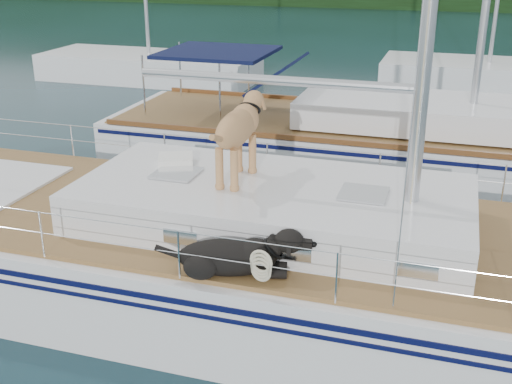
% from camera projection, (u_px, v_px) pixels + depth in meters
% --- Properties ---
extents(ground, '(120.00, 120.00, 0.00)m').
position_uv_depth(ground, '(219.00, 295.00, 9.39)').
color(ground, black).
rests_on(ground, ground).
extents(shore_bank, '(92.00, 1.00, 1.20)m').
position_uv_depth(shore_bank, '(426.00, 0.00, 50.23)').
color(shore_bank, '#595147').
rests_on(shore_bank, ground).
extents(main_sailboat, '(12.00, 3.82, 14.01)m').
position_uv_depth(main_sailboat, '(225.00, 254.00, 9.11)').
color(main_sailboat, white).
rests_on(main_sailboat, ground).
extents(neighbor_sailboat, '(11.00, 3.50, 13.30)m').
position_uv_depth(neighbor_sailboat, '(359.00, 145.00, 14.23)').
color(neighbor_sailboat, white).
rests_on(neighbor_sailboat, ground).
extents(bg_boat_west, '(8.00, 3.00, 11.65)m').
position_uv_depth(bg_boat_west, '(150.00, 68.00, 23.91)').
color(bg_boat_west, white).
rests_on(bg_boat_west, ground).
extents(bg_boat_center, '(7.20, 3.00, 11.65)m').
position_uv_depth(bg_boat_center, '(488.00, 76.00, 22.33)').
color(bg_boat_center, white).
rests_on(bg_boat_center, ground).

